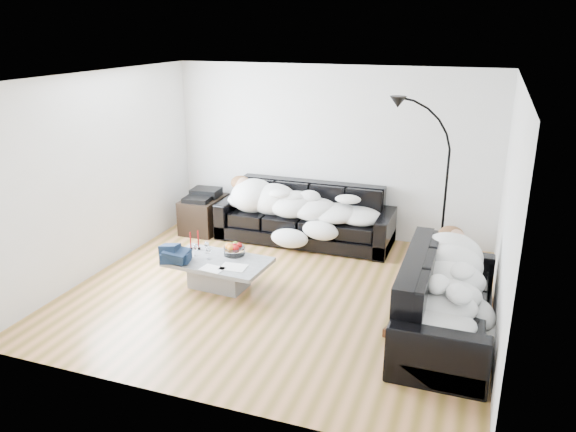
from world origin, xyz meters
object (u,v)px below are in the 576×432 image
(sofa_back, at_px, (305,214))
(wine_glass_a, at_px, (207,248))
(coffee_table, at_px, (219,273))
(av_cabinet, at_px, (204,214))
(floor_lamp, at_px, (445,197))
(fruit_bowl, at_px, (234,249))
(wine_glass_b, at_px, (196,250))
(sleeper_back, at_px, (304,202))
(candle_left, at_px, (191,241))
(shoes, at_px, (405,333))
(wine_glass_c, at_px, (209,253))
(candle_right, at_px, (198,240))
(sleeper_right, at_px, (449,279))
(sofa_right, at_px, (447,298))
(stereo, at_px, (203,194))

(sofa_back, bearing_deg, wine_glass_a, -113.78)
(coffee_table, xyz_separation_m, av_cabinet, (-1.14, 1.78, 0.09))
(floor_lamp, bearing_deg, fruit_bowl, -155.02)
(fruit_bowl, xyz_separation_m, wine_glass_b, (-0.44, -0.20, -0.01))
(sleeper_back, bearing_deg, candle_left, -121.69)
(sleeper_back, xyz_separation_m, shoes, (1.88, -2.26, -0.59))
(coffee_table, bearing_deg, wine_glass_c, -174.07)
(sleeper_back, relative_size, shoes, 4.68)
(wine_glass_a, height_order, candle_right, candle_right)
(sofa_back, relative_size, candle_right, 10.17)
(sleeper_right, xyz_separation_m, coffee_table, (-2.78, 0.23, -0.46))
(candle_left, bearing_deg, coffee_table, -21.43)
(fruit_bowl, bearing_deg, sofa_right, -9.66)
(wine_glass_b, relative_size, floor_lamp, 0.08)
(fruit_bowl, distance_m, av_cabinet, 2.01)
(wine_glass_c, bearing_deg, candle_right, 138.58)
(sofa_right, xyz_separation_m, stereo, (-3.92, 2.01, 0.17))
(coffee_table, relative_size, wine_glass_a, 8.21)
(av_cabinet, relative_size, stereo, 1.79)
(wine_glass_a, distance_m, candle_left, 0.26)
(sofa_right, xyz_separation_m, floor_lamp, (-0.22, 1.76, 0.57))
(fruit_bowl, xyz_separation_m, av_cabinet, (-1.26, 1.56, -0.18))
(sofa_back, xyz_separation_m, wine_glass_b, (-0.85, -1.85, 0.01))
(sofa_right, height_order, wine_glass_c, sofa_right)
(sleeper_back, relative_size, candle_left, 9.29)
(sofa_right, height_order, candle_right, sofa_right)
(shoes, bearing_deg, sleeper_right, 56.70)
(wine_glass_a, relative_size, candle_right, 0.59)
(coffee_table, xyz_separation_m, fruit_bowl, (0.12, 0.23, 0.27))
(candle_left, height_order, av_cabinet, candle_left)
(sleeper_back, xyz_separation_m, candle_left, (-1.01, -1.63, -0.16))
(wine_glass_c, bearing_deg, sofa_back, 71.21)
(sofa_back, xyz_separation_m, coffee_table, (-0.52, -1.88, -0.25))
(sofa_back, height_order, floor_lamp, floor_lamp)
(sofa_back, distance_m, stereo, 1.68)
(wine_glass_c, bearing_deg, wine_glass_a, 124.59)
(fruit_bowl, xyz_separation_m, candle_right, (-0.51, 0.00, 0.05))
(sleeper_right, xyz_separation_m, wine_glass_c, (-2.90, 0.21, -0.20))
(candle_left, bearing_deg, sofa_back, 59.07)
(wine_glass_b, distance_m, shoes, 2.79)
(wine_glass_a, xyz_separation_m, floor_lamp, (2.80, 1.38, 0.56))
(shoes, bearing_deg, sleeper_back, 158.18)
(sofa_right, xyz_separation_m, sleeper_right, (0.00, 0.00, 0.21))
(sofa_back, bearing_deg, wine_glass_b, -114.56)
(wine_glass_a, xyz_separation_m, wine_glass_c, (0.12, -0.17, 0.01))
(wine_glass_c, bearing_deg, av_cabinet, 119.61)
(candle_left, distance_m, av_cabinet, 1.73)
(av_cabinet, bearing_deg, wine_glass_a, -60.78)
(sleeper_back, distance_m, candle_left, 1.93)
(sofa_back, bearing_deg, fruit_bowl, -103.77)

